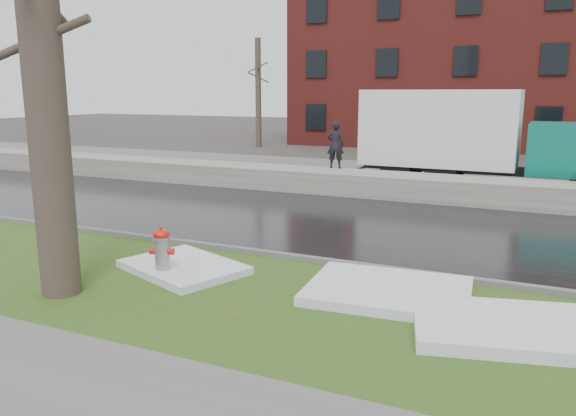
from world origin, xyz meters
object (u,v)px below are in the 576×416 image
at_px(fire_hydrant, 162,250).
at_px(box_truck, 471,136).
at_px(tree, 41,44).
at_px(worker, 335,145).

distance_m(fire_hydrant, box_truck, 13.41).
relative_size(fire_hydrant, tree, 0.12).
distance_m(fire_hydrant, worker, 10.33).
relative_size(tree, worker, 4.91).
bearing_deg(fire_hydrant, tree, -144.57).
bearing_deg(box_truck, worker, -147.83).
xyz_separation_m(box_truck, worker, (-4.14, -2.54, -0.25)).
bearing_deg(tree, worker, 87.00).
xyz_separation_m(fire_hydrant, worker, (-0.41, 10.27, 1.03)).
height_order(fire_hydrant, box_truck, box_truck).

